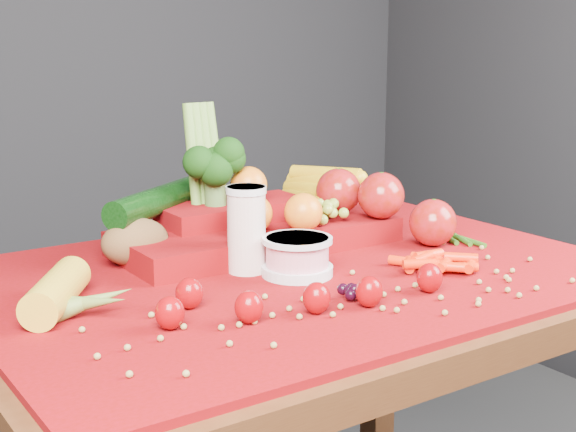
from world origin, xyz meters
TOP-DOWN VIEW (x-y plane):
  - table at (0.00, 0.00)m, footprint 1.10×0.80m
  - red_cloth at (0.00, 0.00)m, footprint 1.05×0.75m
  - milk_glass at (-0.07, 0.03)m, footprint 0.07×0.07m
  - yogurt_bowl at (-0.02, -0.03)m, footprint 0.12×0.12m
  - strawberry_scatter at (-0.13, -0.17)m, footprint 0.44×0.18m
  - dark_grape_cluster at (-0.01, -0.18)m, footprint 0.06×0.05m
  - soybean_scatter at (0.00, -0.20)m, footprint 0.84×0.24m
  - corn_ear at (-0.39, -0.01)m, footprint 0.25×0.27m
  - potato at (-0.21, 0.17)m, footprint 0.12×0.09m
  - baby_carrot_pile at (0.19, -0.14)m, footprint 0.17×0.17m
  - green_bean_pile at (0.36, -0.01)m, footprint 0.14×0.12m
  - produce_mound at (0.06, 0.15)m, footprint 0.61×0.40m

SIDE VIEW (x-z plane):
  - table at x=0.00m, z-range 0.28..1.03m
  - red_cloth at x=0.00m, z-range 0.75..0.76m
  - soybean_scatter at x=0.00m, z-range 0.76..0.77m
  - green_bean_pile at x=0.36m, z-range 0.76..0.77m
  - dark_grape_cluster at x=-0.01m, z-range 0.76..0.79m
  - baby_carrot_pile at x=0.19m, z-range 0.76..0.79m
  - corn_ear at x=-0.39m, z-range 0.76..0.81m
  - strawberry_scatter at x=-0.13m, z-range 0.76..0.81m
  - yogurt_bowl at x=-0.02m, z-range 0.76..0.83m
  - potato at x=-0.21m, z-range 0.76..0.84m
  - produce_mound at x=0.06m, z-range 0.69..0.95m
  - milk_glass at x=-0.07m, z-range 0.77..0.91m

